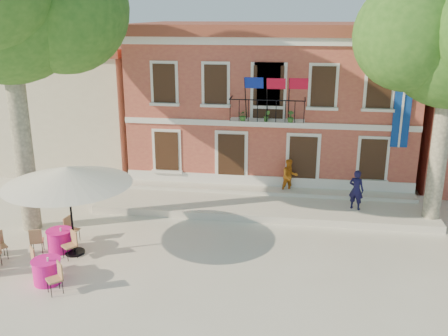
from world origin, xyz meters
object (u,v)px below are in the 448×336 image
pedestrian_navy (356,190)px  cafe_table_3 (60,239)px  cafe_table_1 (47,270)px  pedestrian_orange (289,176)px  plane_tree_west (5,1)px  patio_umbrella (67,176)px

pedestrian_navy → cafe_table_3: size_ratio=0.89×
pedestrian_navy → cafe_table_1: 12.07m
cafe_table_1 → cafe_table_3: bearing=106.0°
pedestrian_navy → pedestrian_orange: (-2.72, 1.46, -0.05)m
pedestrian_orange → cafe_table_3: bearing=-162.7°
plane_tree_west → cafe_table_3: plane_tree_west is taller
plane_tree_west → pedestrian_orange: bearing=25.3°
patio_umbrella → cafe_table_1: 3.12m
pedestrian_orange → cafe_table_3: pedestrian_orange is taller
cafe_table_1 → cafe_table_3: size_ratio=0.91×
plane_tree_west → pedestrian_navy: (12.45, 3.13, -7.21)m
plane_tree_west → cafe_table_3: size_ratio=6.11×
plane_tree_west → pedestrian_navy: plane_tree_west is taller
cafe_table_1 → cafe_table_3: same height
cafe_table_3 → cafe_table_1: bearing=-74.0°
plane_tree_west → patio_umbrella: plane_tree_west is taller
pedestrian_orange → pedestrian_navy: bearing=-49.8°
pedestrian_navy → pedestrian_orange: bearing=-3.6°
patio_umbrella → pedestrian_orange: size_ratio=2.72×
plane_tree_west → pedestrian_navy: 14.73m
patio_umbrella → cafe_table_1: size_ratio=2.53×
plane_tree_west → pedestrian_orange: 12.98m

